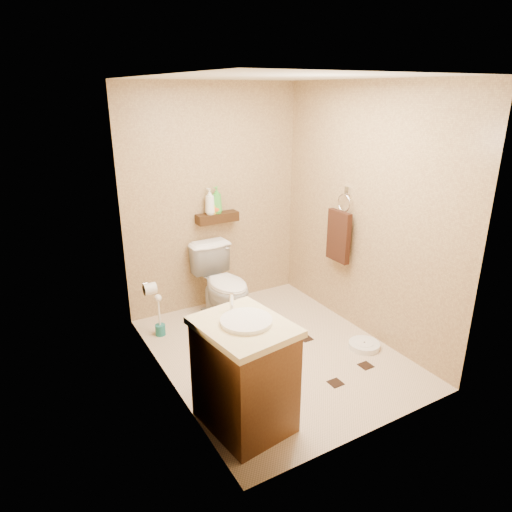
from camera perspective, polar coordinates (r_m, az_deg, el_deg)
ground at (r=4.37m, az=2.26°, el=-11.82°), size 2.50×2.50×0.00m
wall_back at (r=4.94m, az=-5.32°, el=7.02°), size 2.00×0.04×2.40m
wall_front at (r=2.96m, az=15.55°, el=-2.76°), size 2.00×0.04×2.40m
wall_left at (r=3.47m, az=-11.62°, el=0.98°), size 0.04×2.50×2.40m
wall_right at (r=4.47m, az=13.45°, el=5.16°), size 0.04×2.50×2.40m
ceiling at (r=3.71m, az=2.80°, el=21.46°), size 2.00×2.50×0.02m
wall_shelf at (r=4.91m, az=-4.85°, el=4.80°), size 0.46×0.14×0.10m
floor_accents at (r=4.35m, az=3.24°, el=-11.95°), size 1.22×1.32×0.01m
toilet at (r=4.79m, az=-4.10°, el=-3.56°), size 0.46×0.79×0.79m
vanity at (r=3.33m, az=-1.47°, el=-14.45°), size 0.64×0.74×0.95m
bathroom_scale at (r=4.53m, az=13.37°, el=-10.78°), size 0.35×0.35×0.06m
toilet_brush at (r=4.66m, az=-11.95°, el=-7.94°), size 0.10×0.10×0.44m
towel_ring at (r=4.66m, az=10.34°, el=2.74°), size 0.12×0.30×0.76m
toilet_paper at (r=4.28m, az=-13.13°, el=-4.01°), size 0.12×0.11×0.12m
bottle_a at (r=4.83m, az=-5.79°, el=6.81°), size 0.13×0.13×0.27m
bottle_b at (r=4.86m, az=-5.33°, el=6.13°), size 0.09×0.09×0.15m
bottle_c at (r=4.88m, az=-5.00°, el=6.15°), size 0.12×0.12×0.14m
bottle_d at (r=4.86m, az=-4.93°, el=7.00°), size 0.15×0.15×0.29m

